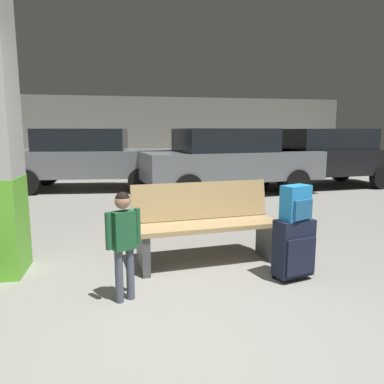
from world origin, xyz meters
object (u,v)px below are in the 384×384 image
(suitcase, at_px, (294,248))
(parked_car_near, at_px, (228,159))
(backpack_bright, at_px, (296,203))
(parked_car_side, at_px, (321,156))
(bench, at_px, (206,224))
(child, at_px, (123,235))
(parked_car_far, at_px, (88,157))

(suitcase, relative_size, parked_car_near, 0.14)
(backpack_bright, height_order, parked_car_side, parked_car_side)
(bench, distance_m, suitcase, 0.99)
(parked_car_near, xyz_separation_m, parked_car_side, (2.70, 0.59, 0.00))
(suitcase, height_order, backpack_bright, backpack_bright)
(parked_car_near, bearing_deg, suitcase, -99.46)
(child, relative_size, parked_car_side, 0.23)
(suitcase, distance_m, parked_car_side, 6.70)
(parked_car_far, bearing_deg, bench, -73.63)
(backpack_bright, distance_m, parked_car_far, 6.83)
(bench, xyz_separation_m, backpack_bright, (0.74, -0.64, 0.33))
(parked_car_far, height_order, parked_car_side, same)
(backpack_bright, relative_size, parked_car_side, 0.08)
(parked_car_near, distance_m, parked_car_side, 2.76)
(parked_car_side, bearing_deg, backpack_bright, -122.02)
(bench, distance_m, child, 1.22)
(child, xyz_separation_m, parked_car_near, (2.50, 5.23, 0.21))
(parked_car_side, bearing_deg, suitcase, -122.03)
(backpack_bright, relative_size, parked_car_far, 0.08)
(bench, xyz_separation_m, parked_car_far, (-1.69, 5.74, 0.36))
(child, distance_m, parked_car_far, 6.59)
(child, distance_m, parked_car_side, 7.81)
(suitcase, bearing_deg, parked_car_far, 110.79)
(parked_car_far, bearing_deg, parked_car_near, -21.80)
(backpack_bright, xyz_separation_m, child, (-1.65, -0.15, -0.18))
(suitcase, xyz_separation_m, parked_car_near, (0.85, 5.08, 0.48))
(suitcase, bearing_deg, bench, 138.87)
(backpack_bright, xyz_separation_m, parked_car_near, (0.84, 5.08, 0.03))
(parked_car_far, relative_size, parked_car_side, 1.01)
(parked_car_near, bearing_deg, child, -115.49)
(backpack_bright, bearing_deg, parked_car_far, 110.80)
(bench, height_order, parked_car_side, parked_car_side)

